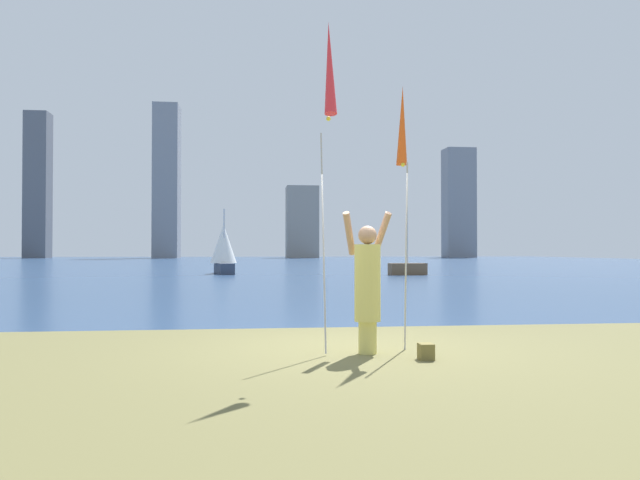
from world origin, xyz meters
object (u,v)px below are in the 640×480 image
object	(u,v)px
kite_flag_left	(329,77)
sailboat_0	(224,249)
bag	(426,352)
sailboat_4	(408,269)
kite_flag_right	(402,132)
person	(367,283)

from	to	relation	value
kite_flag_left	sailboat_0	distance (m)	29.33
bag	sailboat_4	bearing A→B (deg)	75.85
kite_flag_right	sailboat_4	xyz separation A→B (m)	(6.68, 25.29, -2.77)
kite_flag_right	sailboat_0	size ratio (longest dim) A/B	0.98
person	sailboat_4	xyz separation A→B (m)	(7.27, 25.65, -0.60)
person	kite_flag_right	distance (m)	2.28
sailboat_0	person	bearing A→B (deg)	-83.61
kite_flag_right	sailboat_0	distance (m)	28.59
person	kite_flag_left	xyz separation A→B (m)	(-0.59, -0.48, 2.70)
kite_flag_left	bag	world-z (taller)	kite_flag_left
sailboat_0	sailboat_4	xyz separation A→B (m)	(10.48, -3.00, -1.11)
kite_flag_right	sailboat_4	size ratio (longest dim) A/B	1.01
person	sailboat_0	bearing A→B (deg)	85.99
kite_flag_left	bag	bearing A→B (deg)	-3.22
sailboat_4	bag	bearing A→B (deg)	-104.15
bag	kite_flag_left	bearing A→B (deg)	176.78
bag	sailboat_4	distance (m)	27.02
kite_flag_left	bag	size ratio (longest dim) A/B	20.99
sailboat_4	sailboat_0	bearing A→B (deg)	164.00
kite_flag_left	sailboat_4	xyz separation A→B (m)	(7.86, 26.13, -3.30)
kite_flag_left	sailboat_0	size ratio (longest dim) A/B	1.13
person	kite_flag_left	distance (m)	2.80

